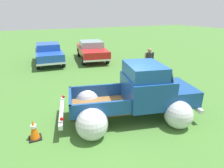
# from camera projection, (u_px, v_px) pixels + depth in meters

# --- Properties ---
(ground_plane) EXTENTS (80.00, 80.00, 0.00)m
(ground_plane) POSITION_uv_depth(u_px,v_px,m) (127.00, 117.00, 6.84)
(ground_plane) COLOR #477A33
(vintage_pickup_truck) EXTENTS (4.94, 3.56, 1.96)m
(vintage_pickup_truck) POSITION_uv_depth(u_px,v_px,m) (138.00, 97.00, 6.64)
(vintage_pickup_truck) COLOR black
(vintage_pickup_truck) RESTS_ON ground
(show_car_0) EXTENTS (2.13, 4.31, 1.43)m
(show_car_0) POSITION_uv_depth(u_px,v_px,m) (49.00, 53.00, 13.73)
(show_car_0) COLOR black
(show_car_0) RESTS_ON ground
(show_car_1) EXTENTS (2.71, 4.90, 1.43)m
(show_car_1) POSITION_uv_depth(u_px,v_px,m) (92.00, 50.00, 14.83)
(show_car_1) COLOR black
(show_car_1) RESTS_ON ground
(spectator_1) EXTENTS (0.54, 0.41, 1.70)m
(spectator_1) POSITION_uv_depth(u_px,v_px,m) (149.00, 61.00, 10.51)
(spectator_1) COLOR gray
(spectator_1) RESTS_ON ground
(lane_cone_0) EXTENTS (0.36, 0.36, 0.63)m
(lane_cone_0) POSITION_uv_depth(u_px,v_px,m) (34.00, 130.00, 5.55)
(lane_cone_0) COLOR black
(lane_cone_0) RESTS_ON ground
(lane_cone_1) EXTENTS (0.36, 0.36, 0.63)m
(lane_cone_1) POSITION_uv_depth(u_px,v_px,m) (155.00, 78.00, 9.86)
(lane_cone_1) COLOR black
(lane_cone_1) RESTS_ON ground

